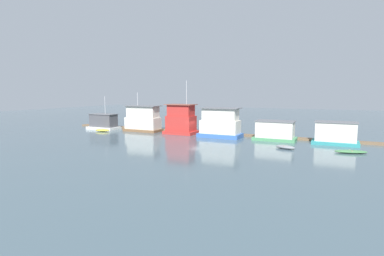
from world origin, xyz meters
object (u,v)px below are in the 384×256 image
(houseboat_brown, at_px, (143,119))
(houseboat_green, at_px, (275,131))
(houseboat_white, at_px, (104,122))
(dinghy_grey, at_px, (285,147))
(houseboat_blue, at_px, (220,124))
(mooring_post_near_right, at_px, (202,129))
(houseboat_red, at_px, (181,120))
(dinghy_yellow, at_px, (102,130))
(houseboat_teal, at_px, (336,134))
(dinghy_green, at_px, (351,152))

(houseboat_brown, height_order, houseboat_green, houseboat_brown)
(houseboat_white, distance_m, dinghy_grey, 38.51)
(houseboat_brown, relative_size, houseboat_blue, 1.06)
(dinghy_grey, height_order, mooring_post_near_right, mooring_post_near_right)
(houseboat_brown, bearing_deg, mooring_post_near_right, 6.41)
(houseboat_white, xyz_separation_m, houseboat_blue, (26.10, 0.13, 0.79))
(houseboat_red, distance_m, dinghy_yellow, 16.16)
(dinghy_yellow, bearing_deg, houseboat_white, 128.50)
(houseboat_blue, distance_m, houseboat_teal, 18.06)
(houseboat_blue, height_order, dinghy_grey, houseboat_blue)
(houseboat_brown, relative_size, dinghy_yellow, 2.50)
(houseboat_green, bearing_deg, dinghy_grey, -68.76)
(houseboat_white, height_order, dinghy_yellow, houseboat_white)
(houseboat_brown, relative_size, dinghy_grey, 2.58)
(houseboat_brown, distance_m, mooring_post_near_right, 12.51)
(houseboat_green, bearing_deg, houseboat_white, -178.46)
(mooring_post_near_right, bearing_deg, houseboat_red, -161.24)
(houseboat_brown, height_order, dinghy_green, houseboat_brown)
(dinghy_grey, xyz_separation_m, dinghy_green, (8.01, 0.59, -0.05))
(houseboat_green, bearing_deg, houseboat_blue, -174.93)
(houseboat_green, xyz_separation_m, houseboat_teal, (8.87, -0.07, 0.10))
(houseboat_brown, distance_m, houseboat_teal, 34.67)
(houseboat_blue, distance_m, dinghy_grey, 13.59)
(houseboat_white, distance_m, houseboat_green, 35.28)
(houseboat_blue, bearing_deg, houseboat_red, 174.57)
(houseboat_white, relative_size, dinghy_green, 1.66)
(houseboat_teal, bearing_deg, dinghy_yellow, -174.45)
(houseboat_white, distance_m, houseboat_red, 18.05)
(houseboat_red, xyz_separation_m, dinghy_grey, (20.00, -7.00, -2.25))
(houseboat_green, relative_size, houseboat_teal, 1.03)
(houseboat_blue, relative_size, mooring_post_near_right, 3.79)
(dinghy_grey, bearing_deg, houseboat_brown, 166.39)
(dinghy_yellow, bearing_deg, houseboat_green, 7.17)
(houseboat_teal, xyz_separation_m, dinghy_yellow, (-41.61, -4.05, -1.34))
(houseboat_teal, height_order, dinghy_grey, houseboat_teal)
(houseboat_teal, distance_m, mooring_post_near_right, 22.36)
(dinghy_green, bearing_deg, dinghy_yellow, 176.93)
(houseboat_blue, xyz_separation_m, houseboat_green, (9.17, 0.81, -0.78))
(houseboat_red, relative_size, houseboat_blue, 1.35)
(houseboat_white, relative_size, mooring_post_near_right, 3.58)
(dinghy_green, bearing_deg, houseboat_green, 149.04)
(houseboat_brown, xyz_separation_m, dinghy_grey, (28.54, -6.91, -2.09))
(houseboat_green, distance_m, dinghy_green, 12.61)
(houseboat_blue, height_order, houseboat_green, houseboat_blue)
(houseboat_white, xyz_separation_m, houseboat_brown, (9.47, 0.81, 0.84))
(houseboat_green, relative_size, dinghy_yellow, 2.16)
(houseboat_red, relative_size, houseboat_green, 1.48)
(dinghy_green, bearing_deg, mooring_post_near_right, 162.34)
(houseboat_blue, xyz_separation_m, dinghy_yellow, (-23.57, -3.31, -2.03))
(houseboat_blue, bearing_deg, houseboat_brown, 177.66)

